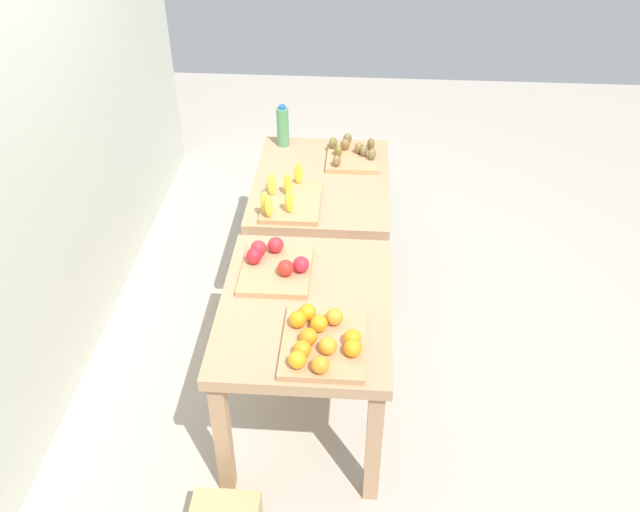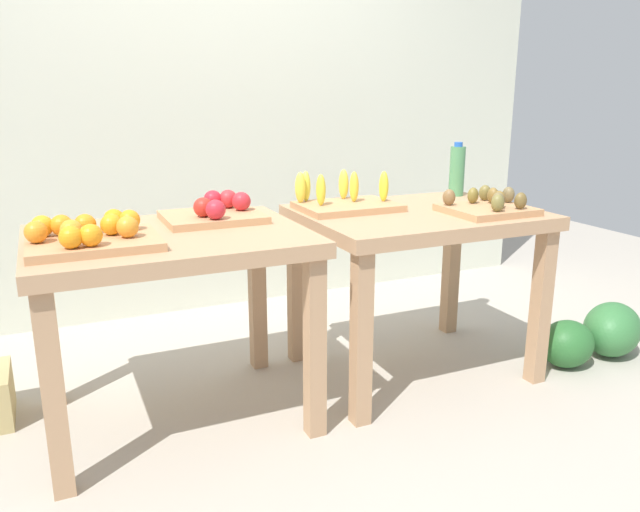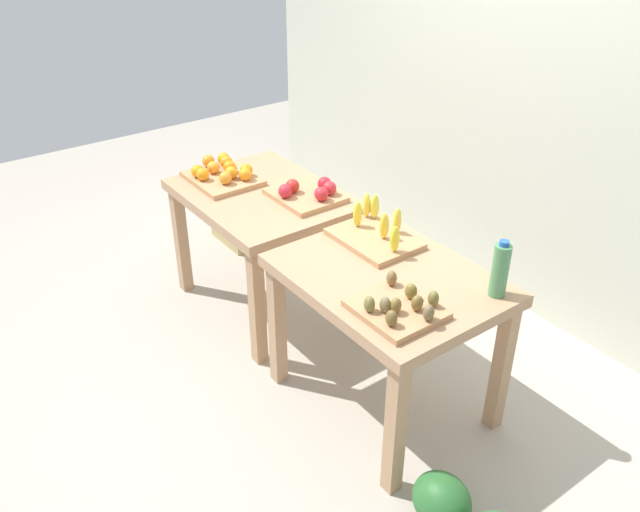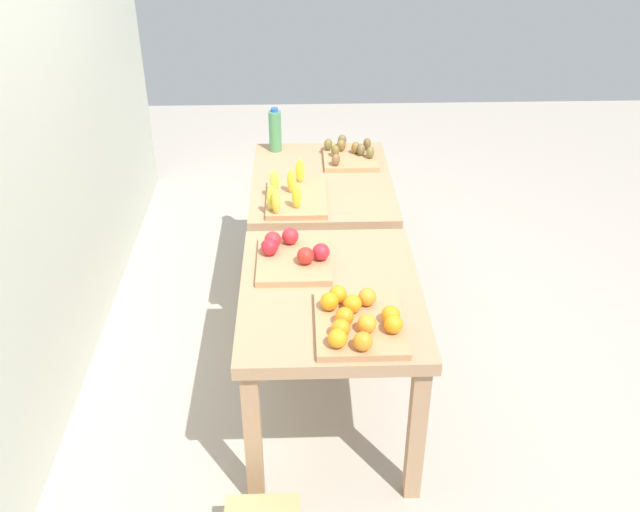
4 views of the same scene
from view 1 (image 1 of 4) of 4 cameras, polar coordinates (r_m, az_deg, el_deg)
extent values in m
plane|color=#ADA496|center=(4.16, -0.42, -6.98)|extent=(8.00, 8.00, 0.00)
cube|color=beige|center=(3.65, -22.67, 11.82)|extent=(4.40, 0.12, 3.00)
cube|color=tan|center=(3.24, -1.22, -4.25)|extent=(1.04, 0.80, 0.06)
cube|color=tan|center=(3.20, 4.44, -15.28)|extent=(0.07, 0.07, 0.72)
cube|color=tan|center=(3.83, 4.53, -4.35)|extent=(0.07, 0.07, 0.72)
cube|color=tan|center=(3.25, -8.03, -14.53)|extent=(0.07, 0.07, 0.72)
cube|color=tan|center=(3.87, -5.59, -3.89)|extent=(0.07, 0.07, 0.72)
cube|color=tan|center=(4.14, 0.11, 6.00)|extent=(1.04, 0.80, 0.06)
cube|color=tan|center=(3.99, 4.55, -2.45)|extent=(0.07, 0.07, 0.72)
cube|color=tan|center=(4.73, 4.61, 4.63)|extent=(0.07, 0.07, 0.72)
cube|color=tan|center=(4.03, -5.17, -2.03)|extent=(0.07, 0.07, 0.72)
cube|color=tan|center=(4.77, -3.62, 4.94)|extent=(0.07, 0.07, 0.72)
cube|color=tan|center=(3.00, 0.33, -7.19)|extent=(0.44, 0.36, 0.03)
sphere|color=orange|center=(2.95, 2.69, -6.77)|extent=(0.08, 0.08, 0.08)
sphere|color=orange|center=(2.91, 0.66, -7.42)|extent=(0.11, 0.11, 0.08)
sphere|color=orange|center=(2.90, 2.71, -7.61)|extent=(0.11, 0.11, 0.08)
sphere|color=orange|center=(3.03, -1.83, -5.25)|extent=(0.08, 0.08, 0.08)
sphere|color=orange|center=(3.06, -1.04, -4.65)|extent=(0.08, 0.08, 0.08)
sphere|color=orange|center=(3.04, 1.20, -5.04)|extent=(0.11, 0.11, 0.08)
sphere|color=orange|center=(2.83, 0.02, -8.95)|extent=(0.08, 0.08, 0.08)
sphere|color=orange|center=(3.01, -0.08, -5.58)|extent=(0.10, 0.10, 0.08)
sphere|color=orange|center=(2.85, -1.89, -8.55)|extent=(0.08, 0.08, 0.08)
sphere|color=orange|center=(2.95, -0.94, -6.66)|extent=(0.09, 0.09, 0.08)
sphere|color=orange|center=(2.90, -1.47, -7.69)|extent=(0.11, 0.11, 0.08)
cube|color=tan|center=(3.39, -3.63, -1.16)|extent=(0.40, 0.34, 0.03)
sphere|color=red|center=(3.39, -5.47, 0.00)|extent=(0.09, 0.09, 0.08)
sphere|color=red|center=(3.31, -2.85, -0.99)|extent=(0.11, 0.11, 0.08)
sphere|color=red|center=(3.46, -3.67, 0.92)|extent=(0.11, 0.11, 0.08)
sphere|color=red|center=(3.44, -5.10, 0.64)|extent=(0.10, 0.10, 0.08)
sphere|color=red|center=(3.33, -1.57, -0.70)|extent=(0.10, 0.10, 0.08)
cube|color=tan|center=(3.89, -2.32, 4.52)|extent=(0.44, 0.32, 0.03)
ellipsoid|color=yellow|center=(3.89, -2.64, 5.94)|extent=(0.05, 0.06, 0.14)
ellipsoid|color=yellow|center=(3.99, -1.78, 6.88)|extent=(0.04, 0.05, 0.14)
ellipsoid|color=yellow|center=(3.73, -2.54, 4.51)|extent=(0.05, 0.05, 0.14)
ellipsoid|color=yellow|center=(3.89, -4.03, 5.92)|extent=(0.06, 0.06, 0.14)
ellipsoid|color=yellow|center=(3.73, -4.56, 4.43)|extent=(0.05, 0.06, 0.14)
ellipsoid|color=yellow|center=(3.70, -4.26, 4.10)|extent=(0.06, 0.06, 0.14)
cube|color=tan|center=(4.33, 2.73, 8.11)|extent=(0.36, 0.32, 0.03)
ellipsoid|color=olive|center=(4.27, 4.31, 8.38)|extent=(0.07, 0.06, 0.07)
ellipsoid|color=brown|center=(4.18, 1.39, 7.86)|extent=(0.07, 0.07, 0.07)
ellipsoid|color=brown|center=(4.38, 4.23, 9.20)|extent=(0.06, 0.05, 0.07)
ellipsoid|color=brown|center=(4.33, 3.24, 8.89)|extent=(0.06, 0.07, 0.07)
ellipsoid|color=brown|center=(4.30, 3.64, 8.68)|extent=(0.07, 0.06, 0.07)
ellipsoid|color=brown|center=(4.30, 1.52, 8.70)|extent=(0.07, 0.07, 0.07)
ellipsoid|color=brown|center=(4.44, 2.28, 9.65)|extent=(0.07, 0.07, 0.07)
ellipsoid|color=brown|center=(4.38, 1.08, 9.32)|extent=(0.07, 0.07, 0.07)
ellipsoid|color=brown|center=(4.37, 2.10, 9.18)|extent=(0.05, 0.06, 0.07)
cylinder|color=#4C8C59|center=(4.45, -3.08, 10.57)|extent=(0.08, 0.08, 0.25)
cylinder|color=blue|center=(4.39, -3.14, 12.17)|extent=(0.04, 0.04, 0.02)
ellipsoid|color=#337039|center=(5.33, 3.76, 5.86)|extent=(0.44, 0.41, 0.27)
ellipsoid|color=#28632C|center=(5.07, 3.83, 3.83)|extent=(0.27, 0.24, 0.23)
camera|label=2|loc=(3.30, 42.55, -2.49)|focal=34.66mm
camera|label=3|loc=(5.72, 23.33, 30.10)|focal=37.37mm
camera|label=4|loc=(0.52, -73.24, -41.65)|focal=39.81mm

